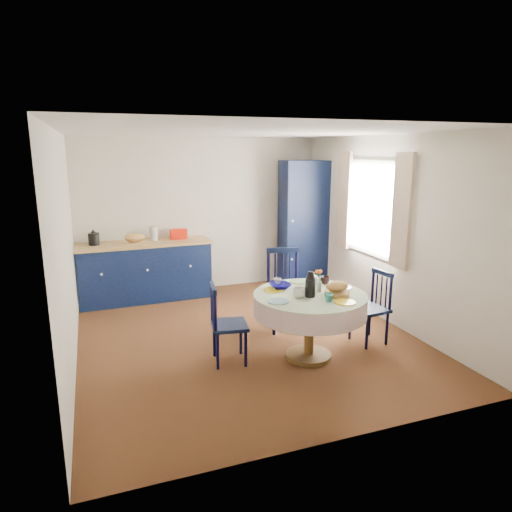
{
  "coord_description": "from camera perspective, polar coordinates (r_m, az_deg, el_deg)",
  "views": [
    {
      "loc": [
        -1.72,
        -5.09,
        2.3
      ],
      "look_at": [
        0.21,
        0.2,
        0.99
      ],
      "focal_mm": 32.0,
      "sensor_mm": 36.0,
      "label": 1
    }
  ],
  "objects": [
    {
      "name": "mug_a",
      "position": [
        4.92,
        5.41,
        -4.57
      ],
      "size": [
        0.13,
        0.13,
        0.11
      ],
      "primitive_type": "imported",
      "color": "silver",
      "rests_on": "dining_table"
    },
    {
      "name": "mug_c",
      "position": [
        5.44,
        8.62,
        -3.01
      ],
      "size": [
        0.12,
        0.12,
        0.09
      ],
      "primitive_type": "imported",
      "color": "black",
      "rests_on": "dining_table"
    },
    {
      "name": "ceiling",
      "position": [
        5.37,
        -1.38,
        15.29
      ],
      "size": [
        4.5,
        4.5,
        0.0
      ],
      "primitive_type": "plane",
      "rotation": [
        3.14,
        0.0,
        0.0
      ],
      "color": "white",
      "rests_on": "wall_back"
    },
    {
      "name": "kitchen_counter",
      "position": [
        7.32,
        -13.73,
        -1.71
      ],
      "size": [
        2.06,
        0.69,
        1.15
      ],
      "rotation": [
        0.0,
        0.0,
        0.03
      ],
      "color": "black",
      "rests_on": "floor"
    },
    {
      "name": "dining_table",
      "position": [
        5.1,
        6.8,
        -6.02
      ],
      "size": [
        1.25,
        1.25,
        1.03
      ],
      "color": "#513817",
      "rests_on": "floor"
    },
    {
      "name": "chair_far",
      "position": [
        5.97,
        3.64,
        -4.11
      ],
      "size": [
        0.54,
        0.52,
        1.05
      ],
      "rotation": [
        0.0,
        0.0,
        -0.18
      ],
      "color": "black",
      "rests_on": "floor"
    },
    {
      "name": "floor",
      "position": [
        5.84,
        -1.24,
        -10.04
      ],
      "size": [
        4.5,
        4.5,
        0.0
      ],
      "primitive_type": "plane",
      "color": "black",
      "rests_on": "ground"
    },
    {
      "name": "cobalt_bowl",
      "position": [
        5.22,
        3.0,
        -3.76
      ],
      "size": [
        0.24,
        0.24,
        0.06
      ],
      "primitive_type": "imported",
      "color": "#0B076B",
      "rests_on": "dining_table"
    },
    {
      "name": "wall_back",
      "position": [
        7.61,
        -6.77,
        5.13
      ],
      "size": [
        4.0,
        0.02,
        2.5
      ],
      "primitive_type": "cube",
      "color": "silver",
      "rests_on": "floor"
    },
    {
      "name": "pantry_cabinet",
      "position": [
        7.81,
        5.92,
        3.98
      ],
      "size": [
        0.79,
        0.59,
        2.13
      ],
      "rotation": [
        0.0,
        0.0,
        -0.08
      ],
      "color": "black",
      "rests_on": "floor"
    },
    {
      "name": "window",
      "position": [
        6.56,
        14.27,
        5.96
      ],
      "size": [
        0.1,
        1.74,
        1.45
      ],
      "color": "white",
      "rests_on": "wall_right"
    },
    {
      "name": "mug_b",
      "position": [
        4.82,
        9.06,
        -5.16
      ],
      "size": [
        0.1,
        0.1,
        0.09
      ],
      "primitive_type": "imported",
      "color": "#2A796E",
      "rests_on": "dining_table"
    },
    {
      "name": "chair_left",
      "position": [
        5.04,
        -3.79,
        -8.4
      ],
      "size": [
        0.43,
        0.45,
        0.89
      ],
      "rotation": [
        0.0,
        0.0,
        1.42
      ],
      "color": "black",
      "rests_on": "floor"
    },
    {
      "name": "wall_right",
      "position": [
        6.39,
        15.98,
        3.18
      ],
      "size": [
        0.02,
        4.5,
        2.5
      ],
      "primitive_type": "cube",
      "color": "silver",
      "rests_on": "floor"
    },
    {
      "name": "chair_right",
      "position": [
        5.72,
        14.29,
        -6.14
      ],
      "size": [
        0.41,
        0.43,
        0.89
      ],
      "rotation": [
        0.0,
        0.0,
        -1.47
      ],
      "color": "black",
      "rests_on": "floor"
    },
    {
      "name": "wall_left",
      "position": [
        5.2,
        -22.67,
        0.49
      ],
      "size": [
        0.02,
        4.5,
        2.5
      ],
      "primitive_type": "cube",
      "color": "silver",
      "rests_on": "floor"
    },
    {
      "name": "mug_d",
      "position": [
        5.32,
        2.71,
        -3.26
      ],
      "size": [
        0.09,
        0.09,
        0.09
      ],
      "primitive_type": "imported",
      "color": "silver",
      "rests_on": "dining_table"
    }
  ]
}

